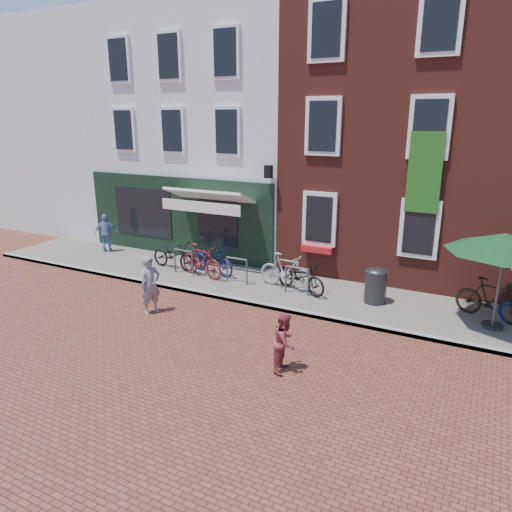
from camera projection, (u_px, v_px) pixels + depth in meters
The scene contains 16 objects.
ground at pixel (263, 308), 12.96m from camera, with size 80.00×80.00×0.00m, color brown.
sidewalk at pixel (316, 295), 13.78m from camera, with size 24.00×3.00×0.10m, color slate.
building_stucco at pixel (231, 131), 19.83m from camera, with size 8.00×8.00×9.00m, color silver.
building_brick_mid at pixel (402, 119), 16.62m from camera, with size 6.00×8.00×10.00m, color maroon.
filler_left at pixel (99, 129), 23.11m from camera, with size 7.00×8.00×9.00m, color silver.
litter_bin at pixel (376, 283), 12.96m from camera, with size 0.59×0.59×1.09m.
parasol at pixel (506, 239), 10.92m from camera, with size 2.69×2.69×2.48m.
woman at pixel (150, 285), 12.46m from camera, with size 0.57×0.38×1.57m, color gray.
boy at pixel (285, 342), 9.63m from camera, with size 0.62×0.49×1.28m, color brown.
cafe_person at pixel (106, 233), 17.85m from camera, with size 0.85×0.36×1.46m, color #6B84B3.
bicycle_0 at pixel (174, 255), 15.88m from camera, with size 0.64×1.82×0.96m, color black.
bicycle_1 at pixel (201, 261), 15.08m from camera, with size 0.50×1.77×1.06m, color maroon.
bicycle_2 at pixel (212, 260), 15.38m from camera, with size 0.64×1.82×0.96m, color #11184F.
bicycle_3 at pixel (286, 271), 14.08m from camera, with size 0.50×1.77×1.06m, color gray.
bicycle_4 at pixel (301, 276), 13.79m from camera, with size 0.64×1.82×0.96m, color black.
bicycle_5 at pixel (491, 299), 11.90m from camera, with size 0.50×1.77×1.06m, color black.
Camera 1 is at (5.31, -10.77, 5.09)m, focal length 32.96 mm.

